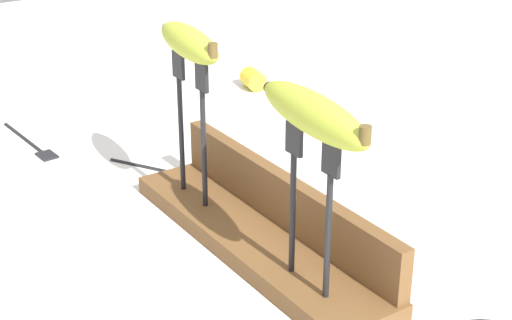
# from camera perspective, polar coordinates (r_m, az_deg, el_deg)

# --- Properties ---
(ground_plane) EXTENTS (3.00, 3.00, 0.00)m
(ground_plane) POSITION_cam_1_polar(r_m,az_deg,el_deg) (1.03, 0.00, -6.27)
(ground_plane) COLOR silver
(wooden_board) EXTENTS (0.45, 0.10, 0.02)m
(wooden_board) POSITION_cam_1_polar(r_m,az_deg,el_deg) (1.03, 0.00, -5.70)
(wooden_board) COLOR brown
(wooden_board) RESTS_ON ground
(board_backstop) EXTENTS (0.45, 0.02, 0.07)m
(board_backstop) POSITION_cam_1_polar(r_m,az_deg,el_deg) (1.03, 2.00, -2.81)
(board_backstop) COLOR brown
(board_backstop) RESTS_ON wooden_board
(fork_stand_left) EXTENTS (0.09, 0.01, 0.20)m
(fork_stand_left) POSITION_cam_1_polar(r_m,az_deg,el_deg) (1.06, -4.59, 3.09)
(fork_stand_left) COLOR black
(fork_stand_left) RESTS_ON wooden_board
(fork_stand_right) EXTENTS (0.09, 0.01, 0.18)m
(fork_stand_right) POSITION_cam_1_polar(r_m,az_deg,el_deg) (0.87, 3.89, -2.57)
(fork_stand_right) COLOR black
(fork_stand_right) RESTS_ON wooden_board
(banana_raised_left) EXTENTS (0.16, 0.06, 0.04)m
(banana_raised_left) POSITION_cam_1_polar(r_m,az_deg,el_deg) (1.03, -4.78, 8.31)
(banana_raised_left) COLOR #B2C138
(banana_raised_left) RESTS_ON fork_stand_left
(banana_raised_right) EXTENTS (0.20, 0.06, 0.04)m
(banana_raised_right) POSITION_cam_1_polar(r_m,az_deg,el_deg) (0.83, 4.07, 3.30)
(banana_raised_right) COLOR #B2C138
(banana_raised_right) RESTS_ON fork_stand_right
(fork_fallen_near) EXTENTS (0.19, 0.03, 0.01)m
(fork_fallen_near) POSITION_cam_1_polar(r_m,az_deg,el_deg) (1.37, -15.45, 1.07)
(fork_fallen_near) COLOR black
(fork_fallen_near) RESTS_ON ground
(fork_fallen_far) EXTENTS (0.14, 0.09, 0.01)m
(fork_fallen_far) POSITION_cam_1_polar(r_m,az_deg,el_deg) (1.24, -6.35, -0.71)
(fork_fallen_far) COLOR black
(fork_fallen_far) RESTS_ON ground
(banana_chunk_near) EXTENTS (0.05, 0.05, 0.04)m
(banana_chunk_near) POSITION_cam_1_polar(r_m,az_deg,el_deg) (1.59, -0.22, 5.75)
(banana_chunk_near) COLOR yellow
(banana_chunk_near) RESTS_ON ground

